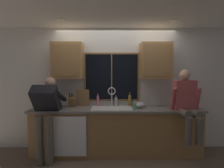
# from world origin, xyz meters

# --- Properties ---
(back_wall) EXTENTS (5.68, 0.12, 2.55)m
(back_wall) POSITION_xyz_m (0.00, 0.06, 1.27)
(back_wall) COLOR silver
(back_wall) RESTS_ON floor
(ceiling_downlight_left) EXTENTS (0.14, 0.14, 0.01)m
(ceiling_downlight_left) POSITION_xyz_m (-0.98, -0.60, 2.54)
(ceiling_downlight_left) COLOR #FFEAB2
(ceiling_downlight_right) EXTENTS (0.14, 0.14, 0.01)m
(ceiling_downlight_right) POSITION_xyz_m (0.98, -0.60, 2.54)
(ceiling_downlight_right) COLOR #FFEAB2
(window_glass) EXTENTS (1.10, 0.02, 0.95)m
(window_glass) POSITION_xyz_m (-0.09, -0.01, 1.52)
(window_glass) COLOR black
(window_frame_top) EXTENTS (1.17, 0.02, 0.04)m
(window_frame_top) POSITION_xyz_m (-0.09, -0.02, 2.02)
(window_frame_top) COLOR brown
(window_frame_bottom) EXTENTS (1.17, 0.02, 0.04)m
(window_frame_bottom) POSITION_xyz_m (-0.09, -0.02, 1.03)
(window_frame_bottom) COLOR brown
(window_frame_left) EXTENTS (0.03, 0.02, 0.95)m
(window_frame_left) POSITION_xyz_m (-0.66, -0.02, 1.52)
(window_frame_left) COLOR brown
(window_frame_right) EXTENTS (0.04, 0.02, 0.95)m
(window_frame_right) POSITION_xyz_m (0.48, -0.02, 1.52)
(window_frame_right) COLOR brown
(window_mullion_center) EXTENTS (0.02, 0.02, 0.95)m
(window_mullion_center) POSITION_xyz_m (-0.09, -0.02, 1.52)
(window_mullion_center) COLOR brown
(lower_cabinet_run) EXTENTS (3.28, 0.58, 0.88)m
(lower_cabinet_run) POSITION_xyz_m (0.00, -0.29, 0.44)
(lower_cabinet_run) COLOR olive
(lower_cabinet_run) RESTS_ON floor
(countertop) EXTENTS (3.34, 0.62, 0.04)m
(countertop) POSITION_xyz_m (0.00, -0.31, 0.90)
(countertop) COLOR slate
(countertop) RESTS_ON lower_cabinet_run
(dishwasher_front) EXTENTS (0.60, 0.02, 0.74)m
(dishwasher_front) POSITION_xyz_m (-0.86, -0.61, 0.46)
(dishwasher_front) COLOR white
(upper_cabinet_left) EXTENTS (0.61, 0.36, 0.72)m
(upper_cabinet_left) POSITION_xyz_m (-0.98, -0.17, 1.86)
(upper_cabinet_left) COLOR #A87A47
(upper_cabinet_right) EXTENTS (0.61, 0.36, 0.72)m
(upper_cabinet_right) POSITION_xyz_m (0.80, -0.17, 1.86)
(upper_cabinet_right) COLOR #A87A47
(sink) EXTENTS (0.80, 0.46, 0.21)m
(sink) POSITION_xyz_m (-0.09, -0.30, 0.82)
(sink) COLOR silver
(sink) RESTS_ON lower_cabinet_run
(faucet) EXTENTS (0.18, 0.09, 0.40)m
(faucet) POSITION_xyz_m (-0.08, -0.12, 1.17)
(faucet) COLOR silver
(faucet) RESTS_ON countertop
(person_standing) EXTENTS (0.53, 0.70, 1.54)m
(person_standing) POSITION_xyz_m (-1.28, -0.60, 0.95)
(person_standing) COLOR #595147
(person_standing) RESTS_ON floor
(person_sitting_on_counter) EXTENTS (0.54, 0.61, 1.26)m
(person_sitting_on_counter) POSITION_xyz_m (1.28, -0.57, 1.10)
(person_sitting_on_counter) COLOR #595147
(person_sitting_on_counter) RESTS_ON countertop
(knife_block) EXTENTS (0.12, 0.18, 0.32)m
(knife_block) POSITION_xyz_m (-0.90, -0.18, 1.03)
(knife_block) COLOR olive
(knife_block) RESTS_ON countertop
(cutting_board) EXTENTS (0.26, 0.09, 0.35)m
(cutting_board) POSITION_xyz_m (-0.69, -0.09, 1.09)
(cutting_board) COLOR #997047
(cutting_board) RESTS_ON countertop
(mixing_bowl) EXTENTS (0.24, 0.24, 0.12)m
(mixing_bowl) POSITION_xyz_m (0.46, -0.25, 0.97)
(mixing_bowl) COLOR #B7B7BC
(mixing_bowl) RESTS_ON countertop
(soap_dispenser) EXTENTS (0.06, 0.07, 0.18)m
(soap_dispenser) POSITION_xyz_m (0.35, -0.46, 0.99)
(soap_dispenser) COLOR #59A566
(soap_dispenser) RESTS_ON countertop
(bottle_green_glass) EXTENTS (0.05, 0.05, 0.27)m
(bottle_green_glass) POSITION_xyz_m (-0.38, -0.08, 1.03)
(bottle_green_glass) COLOR pink
(bottle_green_glass) RESTS_ON countertop
(bottle_tall_clear) EXTENTS (0.06, 0.06, 0.23)m
(bottle_tall_clear) POSITION_xyz_m (-0.00, -0.07, 1.02)
(bottle_tall_clear) COLOR #B7B7BC
(bottle_tall_clear) RESTS_ON countertop
(bottle_amber_small) EXTENTS (0.07, 0.07, 0.29)m
(bottle_amber_small) POSITION_xyz_m (0.29, -0.07, 1.04)
(bottle_amber_small) COLOR olive
(bottle_amber_small) RESTS_ON countertop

